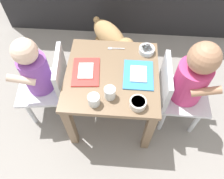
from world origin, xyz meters
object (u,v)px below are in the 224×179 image
Objects in this scene: cereal_bowl_left_side at (147,50)px; food_tray_right at (138,74)px; water_cup_left at (94,100)px; seated_child_right at (190,79)px; water_cup_right at (109,93)px; spoon_by_left_tray at (114,48)px; food_tray_left at (86,71)px; seated_child_left at (39,72)px; dog at (112,38)px; veggie_bowl_far at (138,103)px; dining_table at (112,83)px.

food_tray_right is at bearing -104.85° from cereal_bowl_left_side.
seated_child_right is at bearing 21.37° from water_cup_left.
water_cup_left is at bearing -147.49° from water_cup_right.
water_cup_left reaches higher than food_tray_right.
water_cup_left is at bearing -101.01° from spoon_by_left_tray.
food_tray_left is 0.20m from water_cup_left.
water_cup_left is (0.34, -0.19, 0.06)m from seated_child_left.
spoon_by_left_tray is at bearing -83.14° from dog.
water_cup_left is (-0.21, -0.19, 0.02)m from food_tray_right.
veggie_bowl_far reaches higher than food_tray_left.
seated_child_left is at bearing -164.24° from cereal_bowl_left_side.
cereal_bowl_left_side reaches higher than food_tray_left.
dining_table is at bearing -136.81° from cereal_bowl_left_side.
spoon_by_left_tray is at bearing 23.65° from seated_child_left.
water_cup_left is at bearing -158.63° from seated_child_right.
dining_table is 0.41m from seated_child_left.
seated_child_right is 0.52m from water_cup_left.
food_tray_right is at bearing 0.00° from food_tray_left.
cereal_bowl_left_side is 1.09× the size of veggie_bowl_far.
water_cup_right reaches higher than dog.
food_tray_left is 2.32× the size of cereal_bowl_left_side.
water_cup_right reaches higher than spoon_by_left_tray.
seated_child_left is 0.27m from food_tray_left.
water_cup_left is (-0.07, -0.19, 0.11)m from dining_table.
veggie_bowl_far is (0.14, -0.18, 0.10)m from dining_table.
cereal_bowl_left_side is 0.89× the size of spoon_by_left_tray.
veggie_bowl_far is at bearing -145.81° from seated_child_right.
cereal_bowl_left_side is at bearing -3.49° from spoon_by_left_tray.
water_cup_left reaches higher than food_tray_left.
spoon_by_left_tray is (0.07, 0.37, -0.02)m from water_cup_left.
dining_table is at bearing 126.46° from veggie_bowl_far.
water_cup_right reaches higher than cereal_bowl_left_side.
food_tray_left is (-0.10, -0.52, 0.23)m from dog.
dog is 0.75m from water_cup_left.
spoon_by_left_tray is at bearing 110.31° from veggie_bowl_far.
seated_child_left is at bearing -125.32° from dog.
dog is at bearing 122.78° from cereal_bowl_left_side.
dining_table is at bearing -178.97° from food_tray_right.
veggie_bowl_far reaches higher than spoon_by_left_tray.
spoon_by_left_tray is at bearing 127.48° from food_tray_right.
food_tray_left is 2.06× the size of spoon_by_left_tray.
veggie_bowl_far is (0.21, 0.00, -0.00)m from water_cup_left.
seated_child_right is at bearing 0.31° from dining_table.
veggie_bowl_far is (-0.28, -0.19, 0.03)m from seated_child_right.
food_tray_left is at bearing 109.40° from water_cup_left.
spoon_by_left_tray is (-0.14, 0.18, -0.00)m from food_tray_right.
water_cup_left reaches higher than spoon_by_left_tray.
cereal_bowl_left_side is (0.26, 0.36, -0.01)m from water_cup_left.
dog is 0.48m from cereal_bowl_left_side.
seated_child_left is at bearing 160.70° from veggie_bowl_far.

